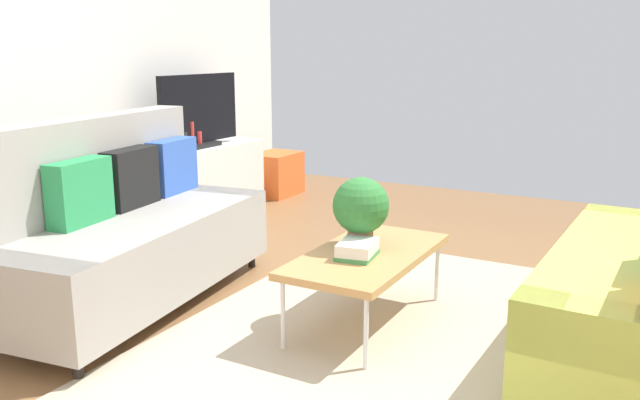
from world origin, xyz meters
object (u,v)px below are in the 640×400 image
table_book_0 (358,255)px  bottle_2 (199,139)px  vase_1 (162,142)px  storage_trunk (276,174)px  coffee_table (367,257)px  tv_console (200,182)px  potted_plant (361,208)px  bottle_0 (184,141)px  bottle_1 (192,135)px  vase_0 (148,144)px  tv (199,112)px  couch_beige (121,229)px

table_book_0 → bottle_2: size_ratio=1.65×
vase_1 → storage_trunk: bearing=-5.6°
coffee_table → tv_console: 2.77m
coffee_table → potted_plant: 0.27m
bottle_2 → potted_plant: bearing=-121.3°
tv_console → bottle_0: bottle_0 is taller
storage_trunk → bottle_1: (-1.24, 0.06, 0.54)m
storage_trunk → vase_0: bearing=174.9°
bottle_0 → bottle_2: size_ratio=1.11×
tv → vase_1: tv is taller
couch_beige → bottle_0: 1.87m
potted_plant → bottle_2: (1.36, 2.24, 0.07)m
table_book_0 → tv: bearing=55.9°
storage_trunk → bottle_1: 1.35m
bottle_2 → tv_console: bearing=41.5°
coffee_table → table_book_0: (-0.10, 0.01, 0.04)m
vase_0 → bottle_1: bottle_1 is taller
table_book_0 → potted_plant: bearing=21.2°
storage_trunk → vase_1: 1.61m
potted_plant → vase_1: vase_1 is taller
bottle_1 → bottle_2: size_ratio=1.64×
vase_0 → couch_beige: bearing=-142.8°
potted_plant → bottle_1: 2.57m
table_book_0 → vase_1: bearing=64.2°
bottle_0 → bottle_2: bottle_0 is taller
tv_console → bottle_0: (-0.24, -0.04, 0.40)m
tv_console → bottle_1: size_ratio=5.86×
couch_beige → tv: bearing=-161.6°
couch_beige → bottle_0: (1.63, 0.89, 0.27)m
couch_beige → bottle_1: bearing=-160.3°
vase_0 → coffee_table: bearing=-110.3°
table_book_0 → vase_0: 2.61m
tv_console → vase_1: vase_1 is taller
potted_plant → vase_1: bearing=67.0°
bottle_1 → coffee_table: bearing=-120.0°
tv → couch_beige: bearing=-154.1°
couch_beige → vase_0: bearing=-150.3°
tv_console → potted_plant: potted_plant is taller
vase_0 → bottle_0: bearing=-14.8°
coffee_table → bottle_0: bottle_0 is taller
coffee_table → bottle_2: (1.43, 2.31, 0.32)m
vase_1 → bottle_1: bearing=-17.6°
vase_1 → bottle_1: size_ratio=0.78×
bottle_0 → bottle_1: bearing=0.0°
tv_console → bottle_2: (-0.05, -0.04, 0.39)m
couch_beige → bottle_2: couch_beige is taller
couch_beige → tv: (1.87, 0.91, 0.50)m
vase_0 → bottle_2: (0.53, -0.09, -0.02)m
couch_beige → tv_console: (1.87, 0.93, -0.13)m
potted_plant → bottle_0: (1.17, 2.24, 0.08)m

